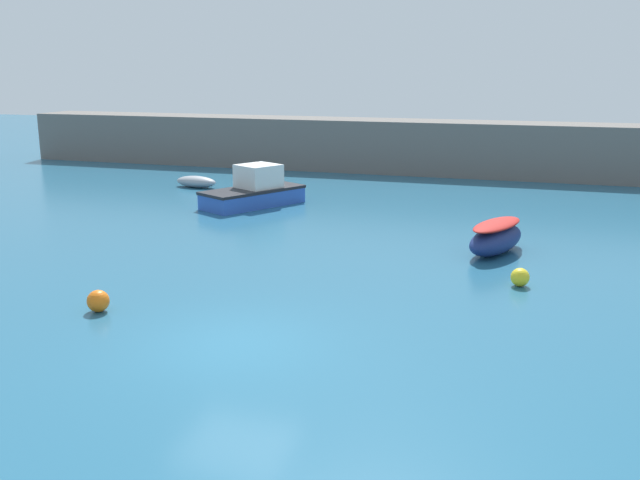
% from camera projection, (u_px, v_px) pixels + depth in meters
% --- Properties ---
extents(ground_plane, '(120.00, 120.00, 0.20)m').
position_uv_depth(ground_plane, '(234.00, 348.00, 15.50)').
color(ground_plane, '#235B7A').
extents(harbor_breakwater, '(49.99, 3.18, 2.90)m').
position_uv_depth(harbor_breakwater, '(432.00, 147.00, 39.73)').
color(harbor_breakwater, '#66605B').
rests_on(harbor_breakwater, ground_plane).
extents(cabin_cruiser_white, '(3.79, 4.87, 1.75)m').
position_uv_depth(cabin_cruiser_white, '(255.00, 191.00, 30.62)').
color(cabin_cruiser_white, '#2D56B7').
rests_on(cabin_cruiser_white, ground_plane).
extents(rowboat_with_red_cover, '(2.09, 3.33, 1.06)m').
position_uv_depth(rowboat_with_red_cover, '(496.00, 237.00, 22.80)').
color(rowboat_with_red_cover, navy).
rests_on(rowboat_with_red_cover, ground_plane).
extents(dinghy_near_pier, '(2.30, 1.19, 0.57)m').
position_uv_depth(dinghy_near_pier, '(196.00, 182.00, 35.27)').
color(dinghy_near_pier, gray).
rests_on(dinghy_near_pier, ground_plane).
extents(mooring_buoy_orange, '(0.55, 0.55, 0.55)m').
position_uv_depth(mooring_buoy_orange, '(98.00, 301.00, 17.42)').
color(mooring_buoy_orange, orange).
rests_on(mooring_buoy_orange, ground_plane).
extents(mooring_buoy_yellow, '(0.51, 0.51, 0.51)m').
position_uv_depth(mooring_buoy_yellow, '(520.00, 277.00, 19.43)').
color(mooring_buoy_yellow, yellow).
rests_on(mooring_buoy_yellow, ground_plane).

